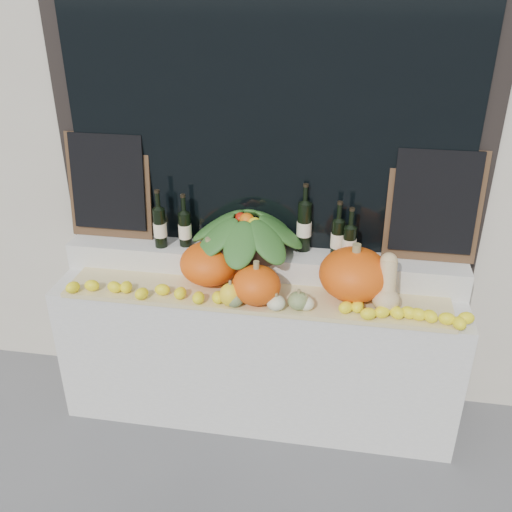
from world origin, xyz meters
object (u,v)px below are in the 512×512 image
at_px(pumpkin_left, 210,263).
at_px(wine_bottle_tall, 304,226).
at_px(butternut_squash, 387,287).
at_px(pumpkin_right, 354,274).
at_px(produce_bowl, 247,232).

bearing_deg(pumpkin_left, wine_bottle_tall, 23.61).
bearing_deg(wine_bottle_tall, butternut_squash, -35.91).
distance_m(pumpkin_right, butternut_squash, 0.19).
bearing_deg(pumpkin_right, wine_bottle_tall, 139.78).
relative_size(butternut_squash, produce_bowl, 0.42).
bearing_deg(pumpkin_right, pumpkin_left, 177.76).
bearing_deg(produce_bowl, pumpkin_right, -16.47).
xyz_separation_m(pumpkin_right, produce_bowl, (-0.61, 0.18, 0.11)).
distance_m(pumpkin_right, produce_bowl, 0.65).
bearing_deg(butternut_squash, produce_bowl, 161.14).
xyz_separation_m(pumpkin_left, pumpkin_right, (0.80, -0.03, 0.02)).
height_order(pumpkin_left, wine_bottle_tall, wine_bottle_tall).
bearing_deg(butternut_squash, pumpkin_left, 173.10).
distance_m(pumpkin_left, wine_bottle_tall, 0.57).
bearing_deg(wine_bottle_tall, pumpkin_right, -40.22).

